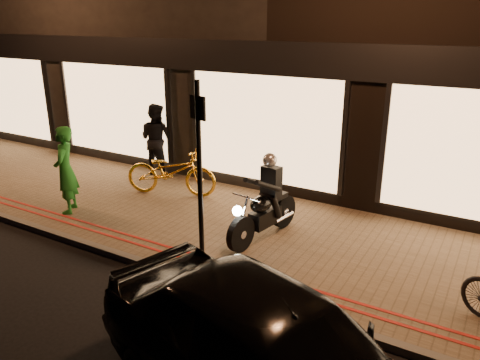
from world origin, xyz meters
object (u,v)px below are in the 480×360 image
at_px(sign_post, 199,168).
at_px(person_green, 65,170).
at_px(bicycle_gold, 171,171).
at_px(parked_car, 275,359).
at_px(motorcycle, 265,206).

relative_size(sign_post, person_green, 1.66).
bearing_deg(sign_post, bicycle_gold, 136.37).
distance_m(person_green, parked_car, 6.56).
bearing_deg(motorcycle, parked_car, -52.04).
height_order(bicycle_gold, parked_car, parked_car).
bearing_deg(bicycle_gold, parked_car, -151.08).
relative_size(sign_post, parked_car, 0.68).
height_order(sign_post, bicycle_gold, sign_post).
relative_size(motorcycle, person_green, 1.07).
height_order(bicycle_gold, person_green, person_green).
bearing_deg(parked_car, sign_post, 64.43).
bearing_deg(motorcycle, sign_post, -95.99).
bearing_deg(parked_car, motorcycle, 45.01).
relative_size(bicycle_gold, person_green, 1.16).
distance_m(bicycle_gold, parked_car, 6.53).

